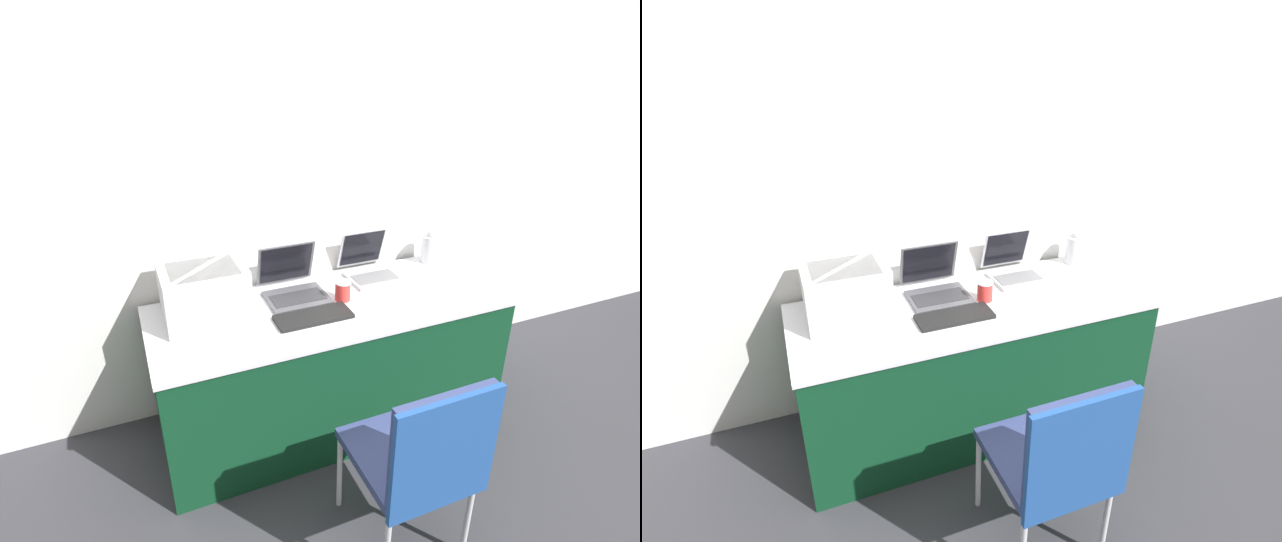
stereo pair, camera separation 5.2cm
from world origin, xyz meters
The scene contains 10 objects.
ground_plane centered at (0.00, 0.00, 0.00)m, with size 14.00×14.00×0.00m, color #333338.
wall_back centered at (0.00, 0.75, 1.30)m, with size 8.00×0.05×2.60m.
table centered at (0.00, 0.35, 0.36)m, with size 1.83×0.71×0.72m.
printer centered at (-0.61, 0.46, 0.87)m, with size 0.39×0.34×0.27m.
laptop_left centered at (-0.14, 0.52, 0.78)m, with size 0.31×0.34×0.26m.
laptop_right centered at (0.35, 0.57, 0.78)m, with size 0.28×0.32×0.25m.
external_keyboard centered at (-0.13, 0.24, 0.73)m, with size 0.38×0.15×0.02m.
coffee_cup centered at (0.08, 0.36, 0.78)m, with size 0.08×0.08×0.10m.
metal_pitcher centered at (0.77, 0.60, 0.82)m, with size 0.11×0.11×0.21m.
chair centered at (-0.02, -0.56, 0.54)m, with size 0.43×0.48×0.89m.
Camera 2 is at (-0.87, -1.72, 1.96)m, focal length 28.00 mm.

